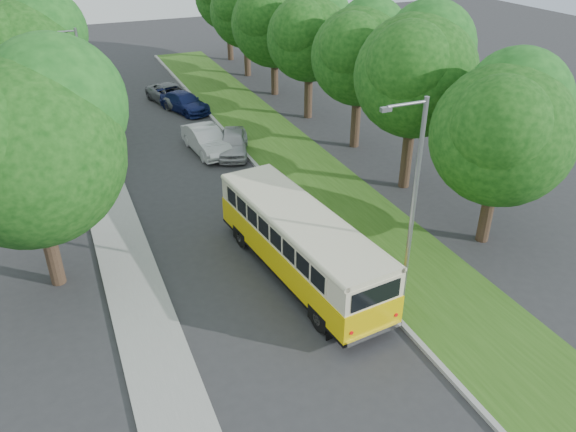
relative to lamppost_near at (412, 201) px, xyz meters
name	(u,v)px	position (x,y,z in m)	size (l,w,h in m)	color
ground	(271,293)	(-4.21, 2.50, -4.37)	(120.00, 120.00, 0.00)	#2D2D30
curb	(303,216)	(-0.61, 7.50, -4.29)	(0.20, 70.00, 0.15)	gray
grass_verge	(346,207)	(1.74, 7.50, -4.30)	(4.50, 70.00, 0.13)	#2B5215
sidewalk	(124,254)	(-9.01, 7.50, -4.31)	(2.20, 70.00, 0.12)	gray
treeline	(210,39)	(-1.06, 20.49, 1.56)	(24.27, 41.91, 9.46)	#332319
lamppost_near	(412,201)	(0.00, 0.00, 0.00)	(1.71, 0.16, 8.00)	gray
lamppost_far	(84,91)	(-8.91, 18.50, -0.25)	(1.71, 0.16, 7.50)	gray
warning_sign	(104,158)	(-8.71, 14.48, -2.66)	(0.56, 0.10, 2.50)	gray
vintage_bus	(300,245)	(-2.69, 3.17, -2.92)	(2.51, 9.76, 2.90)	yellow
car_silver	(233,143)	(-1.21, 16.22, -3.65)	(1.69, 4.19, 1.43)	#A9A9AE
car_white	(206,140)	(-2.60, 17.13, -3.60)	(1.63, 4.69, 1.54)	beige
car_blue	(184,102)	(-1.96, 25.14, -3.70)	(1.87, 4.60, 1.34)	#121D53
car_grey	(172,94)	(-2.39, 27.37, -3.68)	(2.29, 4.97, 1.38)	slate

